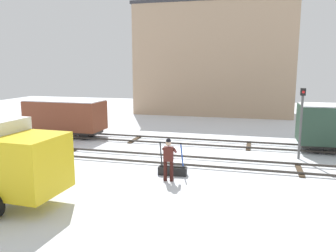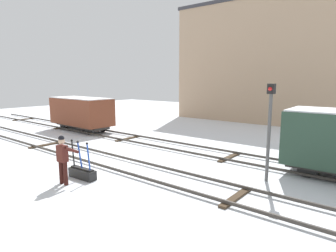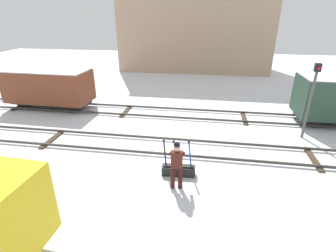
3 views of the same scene
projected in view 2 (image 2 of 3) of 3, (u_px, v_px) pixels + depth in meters
ground_plane at (114, 164)px, 12.74m from camera, size 60.00×60.00×0.00m
track_main_line at (114, 162)px, 12.72m from camera, size 44.00×1.94×0.18m
track_siding_near at (172, 145)px, 15.92m from camera, size 44.00×1.94×0.18m
switch_lever_frame at (82, 172)px, 10.91m from camera, size 1.26×0.43×1.45m
rail_worker at (63, 157)px, 10.18m from camera, size 0.56×0.67×1.79m
signal_post at (269, 122)px, 10.28m from camera, size 0.24×0.32×3.58m
apartment_building at (263, 62)px, 25.86m from camera, size 15.06×5.62×10.57m
freight_car_back_track at (81, 112)px, 20.90m from camera, size 5.19×2.25×2.43m
perched_bird_roof_right at (225, 10)px, 28.81m from camera, size 0.16×0.28×0.13m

